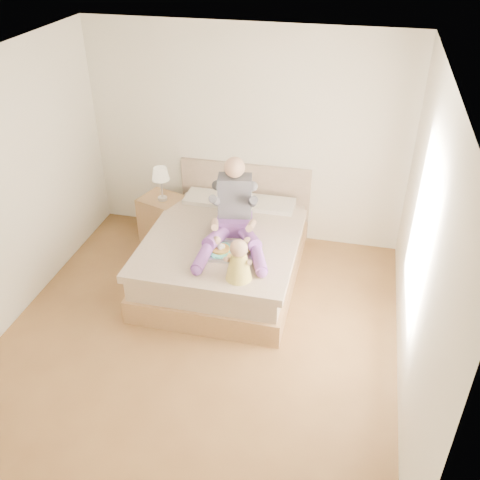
% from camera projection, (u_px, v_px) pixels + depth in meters
% --- Properties ---
extents(room, '(4.02, 4.22, 2.71)m').
position_uv_depth(room, '(203.00, 207.00, 4.77)').
color(room, brown).
rests_on(room, ground).
extents(bed, '(1.70, 2.18, 1.00)m').
position_uv_depth(bed, '(226.00, 251.00, 6.31)').
color(bed, olive).
rests_on(bed, ground).
extents(nightstand, '(0.61, 0.58, 0.61)m').
position_uv_depth(nightstand, '(163.00, 219.00, 6.97)').
color(nightstand, olive).
rests_on(nightstand, ground).
extents(lamp, '(0.22, 0.22, 0.44)m').
position_uv_depth(lamp, '(161.00, 176.00, 6.58)').
color(lamp, silver).
rests_on(lamp, nightstand).
extents(adult, '(0.78, 1.17, 0.93)m').
position_uv_depth(adult, '(234.00, 216.00, 5.87)').
color(adult, '#6D3B95').
rests_on(adult, bed).
extents(tray, '(0.55, 0.45, 0.15)m').
position_uv_depth(tray, '(230.00, 250.00, 5.74)').
color(tray, silver).
rests_on(tray, bed).
extents(baby, '(0.30, 0.40, 0.45)m').
position_uv_depth(baby, '(239.00, 263.00, 5.28)').
color(baby, gold).
rests_on(baby, bed).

